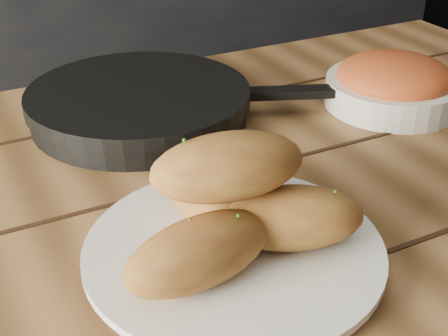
# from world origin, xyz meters

# --- Properties ---
(table) EXTENTS (1.47, 0.96, 0.75)m
(table) POSITION_xyz_m (-0.02, 0.25, 0.66)
(table) COLOR #946337
(table) RESTS_ON ground
(plate) EXTENTS (0.28, 0.28, 0.02)m
(plate) POSITION_xyz_m (0.01, 0.20, 0.76)
(plate) COLOR white
(plate) RESTS_ON table
(bread_rolls) EXTENTS (0.24, 0.19, 0.12)m
(bread_rolls) POSITION_xyz_m (0.01, 0.20, 0.81)
(bread_rolls) COLOR #A2712D
(bread_rolls) RESTS_ON plate
(skillet) EXTENTS (0.42, 0.30, 0.05)m
(skillet) POSITION_xyz_m (0.04, 0.54, 0.77)
(skillet) COLOR black
(skillet) RESTS_ON table
(bowl) EXTENTS (0.19, 0.19, 0.07)m
(bowl) POSITION_xyz_m (0.38, 0.42, 0.78)
(bowl) COLOR white
(bowl) RESTS_ON table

